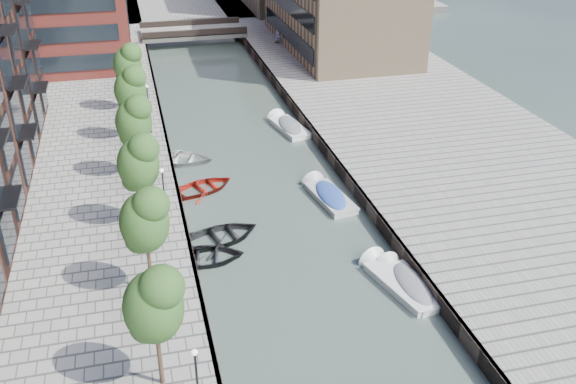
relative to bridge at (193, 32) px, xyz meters
name	(u,v)px	position (x,y,z in m)	size (l,w,h in m)	color
water	(238,136)	(0.00, -32.00, -1.39)	(300.00, 300.00, 0.00)	#38473F
quay_right	(411,114)	(16.00, -32.00, -0.89)	(20.00, 140.00, 1.00)	gray
quay_wall_left	(166,137)	(-6.10, -32.00, -0.89)	(0.25, 140.00, 1.00)	#332823
quay_wall_right	(306,124)	(6.10, -32.00, -0.89)	(0.25, 140.00, 1.00)	#332823
bridge	(193,32)	(0.00, 0.00, 0.00)	(13.00, 6.00, 1.30)	gray
tree_1	(153,303)	(-8.50, -61.00, 3.92)	(2.50, 2.50, 5.95)	#382619
tree_2	(144,218)	(-8.50, -54.00, 3.92)	(2.50, 2.50, 5.95)	#382619
tree_3	(138,161)	(-8.50, -47.00, 3.92)	(2.50, 2.50, 5.95)	#382619
tree_4	(133,119)	(-8.50, -40.00, 3.92)	(2.50, 2.50, 5.95)	#382619
tree_5	(130,88)	(-8.50, -33.00, 3.92)	(2.50, 2.50, 5.95)	#382619
tree_6	(127,63)	(-8.50, -26.00, 3.92)	(2.50, 2.50, 5.95)	#382619
lamp_0	(197,382)	(-7.20, -64.00, 2.12)	(0.24, 0.24, 4.12)	black
lamp_1	(164,193)	(-7.20, -48.00, 2.12)	(0.24, 0.24, 4.12)	black
lamp_2	(149,104)	(-7.20, -32.00, 2.12)	(0.24, 0.24, 4.12)	black
sloop_1	(203,261)	(-5.40, -50.51, -1.39)	(3.52, 4.93, 1.02)	black
sloop_2	(204,190)	(-4.15, -41.46, -1.39)	(3.28, 4.59, 0.95)	maroon
sloop_3	(180,163)	(-5.34, -36.30, -1.39)	(3.70, 5.18, 1.07)	silver
sloop_4	(221,240)	(-4.02, -48.47, -1.39)	(3.64, 5.10, 1.06)	black
motorboat_1	(407,283)	(5.32, -55.82, -1.19)	(2.51, 5.25, 1.68)	silver
motorboat_2	(394,280)	(4.79, -55.22, -1.28)	(3.19, 5.85, 1.85)	white
motorboat_3	(327,195)	(4.09, -44.74, -1.17)	(2.65, 5.65, 1.81)	#B3B3B1
motorboat_4	(287,126)	(4.54, -31.46, -1.17)	(2.89, 5.78, 1.84)	white
car	(281,34)	(10.43, -5.01, 0.32)	(1.69, 4.20, 1.43)	#BCBDC1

